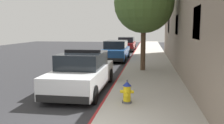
# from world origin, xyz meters

# --- Properties ---
(ground_plane) EXTENTS (31.87, 60.00, 0.20)m
(ground_plane) POSITION_xyz_m (-4.52, 10.00, -0.10)
(ground_plane) COLOR #2B2B2D
(sidewalk_pavement) EXTENTS (2.96, 60.00, 0.17)m
(sidewalk_pavement) POSITION_xyz_m (1.48, 10.00, 0.08)
(sidewalk_pavement) COLOR #ADA89E
(sidewalk_pavement) RESTS_ON ground
(curb_painted_edge) EXTENTS (0.08, 60.00, 0.17)m
(curb_painted_edge) POSITION_xyz_m (-0.04, 10.00, 0.08)
(curb_painted_edge) COLOR maroon
(curb_painted_edge) RESTS_ON ground
(police_cruiser) EXTENTS (1.94, 4.84, 1.68)m
(police_cruiser) POSITION_xyz_m (-1.28, 4.59, 0.74)
(police_cruiser) COLOR white
(police_cruiser) RESTS_ON ground
(parked_car_silver_ahead) EXTENTS (1.94, 4.84, 1.56)m
(parked_car_silver_ahead) POSITION_xyz_m (-1.22, 14.43, 0.74)
(parked_car_silver_ahead) COLOR navy
(parked_car_silver_ahead) RESTS_ON ground
(parked_car_dark_far) EXTENTS (1.94, 4.84, 1.56)m
(parked_car_dark_far) POSITION_xyz_m (-1.12, 22.68, 0.74)
(parked_car_dark_far) COLOR maroon
(parked_car_dark_far) RESTS_ON ground
(fire_hydrant) EXTENTS (0.44, 0.40, 0.76)m
(fire_hydrant) POSITION_xyz_m (0.74, 2.60, 0.52)
(fire_hydrant) COLOR #4C4C51
(fire_hydrant) RESTS_ON sidewalk_pavement
(street_tree) EXTENTS (3.36, 3.36, 5.46)m
(street_tree) POSITION_xyz_m (1.08, 8.98, 3.94)
(street_tree) COLOR brown
(street_tree) RESTS_ON sidewalk_pavement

